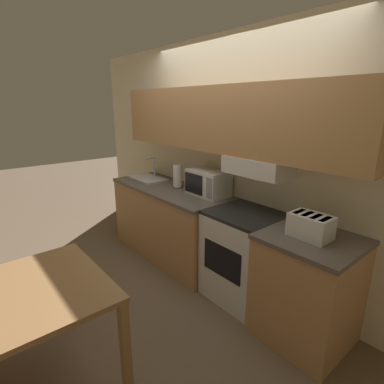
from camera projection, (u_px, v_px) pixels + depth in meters
name	position (u px, v px, depth m)	size (l,w,h in m)	color
ground_plane	(226.00, 266.00, 3.57)	(16.00, 16.00, 0.00)	brown
wall_back	(227.00, 142.00, 3.11)	(5.43, 0.38, 2.55)	beige
lower_counter_main	(170.00, 221.00, 3.75)	(1.70, 0.66, 0.89)	tan
lower_counter_right_stub	(307.00, 288.00, 2.38)	(0.70, 0.66, 0.89)	tan
stove_range	(243.00, 256.00, 2.90)	(0.65, 0.60, 0.89)	silver
microwave	(208.00, 183.00, 3.28)	(0.46, 0.30, 0.28)	silver
toaster	(311.00, 226.00, 2.24)	(0.31, 0.21, 0.18)	silver
sink_basin	(147.00, 178.00, 3.99)	(0.54, 0.32, 0.29)	#B7BABF
paper_towel_roll	(178.00, 177.00, 3.58)	(0.12, 0.12, 0.27)	black
dining_table	(42.00, 300.00, 1.96)	(0.96, 0.78, 0.73)	#9E7042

